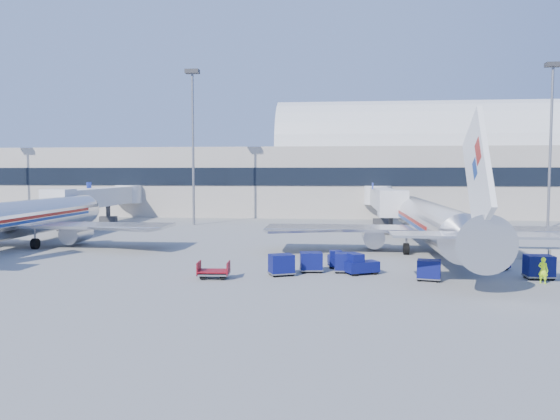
# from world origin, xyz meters

# --- Properties ---
(ground) EXTENTS (260.00, 260.00, 0.00)m
(ground) POSITION_xyz_m (0.00, 0.00, 0.00)
(ground) COLOR gray
(ground) RESTS_ON ground
(terminal) EXTENTS (170.00, 28.15, 21.00)m
(terminal) POSITION_xyz_m (-13.60, 55.96, 7.52)
(terminal) COLOR #B2AA9E
(terminal) RESTS_ON ground
(airliner_main) EXTENTS (32.00, 37.26, 12.07)m
(airliner_main) POSITION_xyz_m (10.00, 4.51, 2.93)
(airliner_main) COLOR silver
(airliner_main) RESTS_ON ground
(airliner_mid) EXTENTS (32.00, 37.26, 12.07)m
(airliner_mid) POSITION_xyz_m (-32.00, 4.51, 2.93)
(airliner_mid) COLOR silver
(airliner_mid) RESTS_ON ground
(jetbridge_near) EXTENTS (4.40, 27.50, 6.25)m
(jetbridge_near) POSITION_xyz_m (7.60, 30.81, 3.93)
(jetbridge_near) COLOR silver
(jetbridge_near) RESTS_ON ground
(jetbridge_mid) EXTENTS (4.40, 27.50, 6.25)m
(jetbridge_mid) POSITION_xyz_m (-34.40, 30.81, 3.93)
(jetbridge_mid) COLOR silver
(jetbridge_mid) RESTS_ON ground
(mast_west) EXTENTS (2.00, 1.20, 22.60)m
(mast_west) POSITION_xyz_m (-20.00, 30.00, 14.79)
(mast_west) COLOR slate
(mast_west) RESTS_ON ground
(mast_east) EXTENTS (2.00, 1.20, 22.60)m
(mast_east) POSITION_xyz_m (30.00, 30.00, 14.79)
(mast_east) COLOR slate
(mast_east) RESTS_ON ground
(barrier_near) EXTENTS (3.00, 0.55, 0.90)m
(barrier_near) POSITION_xyz_m (18.00, 2.00, 0.45)
(barrier_near) COLOR #9E9E96
(barrier_near) RESTS_ON ground
(tug_lead) EXTENTS (2.76, 2.20, 1.61)m
(tug_lead) POSITION_xyz_m (2.66, -6.91, 0.74)
(tug_lead) COLOR #0A0F4E
(tug_lead) RESTS_ON ground
(tug_right) EXTENTS (2.43, 2.57, 1.54)m
(tug_right) POSITION_xyz_m (13.35, -3.32, 0.70)
(tug_right) COLOR #0A0F4E
(tug_right) RESTS_ON ground
(tug_left) EXTENTS (1.30, 2.27, 1.42)m
(tug_left) POSITION_xyz_m (0.72, -3.86, 0.65)
(tug_left) COLOR #0A0F4E
(tug_left) RESTS_ON ground
(cart_train_a) EXTENTS (1.75, 1.34, 1.54)m
(cart_train_a) POSITION_xyz_m (1.54, -6.31, 0.82)
(cart_train_a) COLOR #0A0F4E
(cart_train_a) RESTS_ON ground
(cart_train_b) EXTENTS (1.93, 1.58, 1.55)m
(cart_train_b) POSITION_xyz_m (-1.12, -6.38, 0.83)
(cart_train_b) COLOR #0A0F4E
(cart_train_b) RESTS_ON ground
(cart_train_c) EXTENTS (2.22, 1.99, 1.60)m
(cart_train_c) POSITION_xyz_m (-3.28, -8.01, 0.86)
(cart_train_c) COLOR #0A0F4E
(cart_train_c) RESTS_ON ground
(cart_solo_near) EXTENTS (1.93, 1.62, 1.50)m
(cart_solo_near) POSITION_xyz_m (7.42, -8.87, 0.80)
(cart_solo_near) COLOR #0A0F4E
(cart_solo_near) RESTS_ON ground
(cart_solo_far) EXTENTS (2.00, 1.55, 1.74)m
(cart_solo_far) POSITION_xyz_m (15.49, -7.43, 0.93)
(cart_solo_far) COLOR #0A0F4E
(cart_solo_far) RESTS_ON ground
(cart_open_red) EXTENTS (2.37, 1.74, 0.61)m
(cart_open_red) POSITION_xyz_m (-8.07, -9.65, 0.44)
(cart_open_red) COLOR slate
(cart_open_red) RESTS_ON ground
(ramp_worker) EXTENTS (0.80, 0.79, 1.86)m
(ramp_worker) POSITION_xyz_m (15.17, -9.11, 0.93)
(ramp_worker) COLOR #B4FF1A
(ramp_worker) RESTS_ON ground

